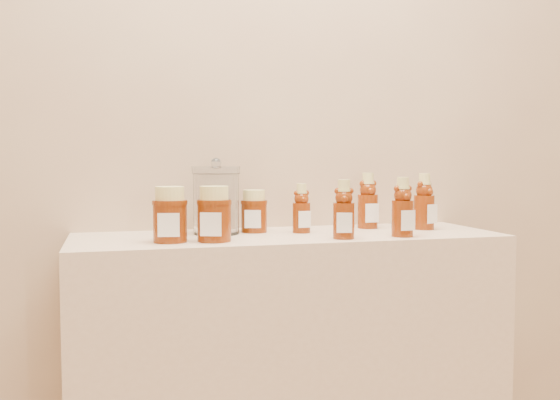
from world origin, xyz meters
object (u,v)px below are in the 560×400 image
object	(u,v)px
display_table	(289,390)
bear_bottle_back_left	(301,205)
bear_bottle_front_left	(344,205)
glass_canister	(216,197)
honey_jar_left	(170,214)

from	to	relation	value
display_table	bear_bottle_back_left	size ratio (longest dim) A/B	7.46
bear_bottle_back_left	bear_bottle_front_left	distance (m)	0.17
bear_bottle_back_left	glass_canister	world-z (taller)	glass_canister
honey_jar_left	glass_canister	world-z (taller)	glass_canister
display_table	glass_canister	distance (m)	0.59
display_table	bear_bottle_front_left	xyz separation A→B (m)	(0.12, -0.13, 0.54)
bear_bottle_back_left	bear_bottle_front_left	size ratio (longest dim) A/B	0.90
display_table	honey_jar_left	world-z (taller)	honey_jar_left
bear_bottle_front_left	glass_canister	world-z (taller)	glass_canister
display_table	honey_jar_left	distance (m)	0.63
display_table	honey_jar_left	size ratio (longest dim) A/B	8.41
bear_bottle_front_left	honey_jar_left	xyz separation A→B (m)	(-0.45, 0.05, -0.02)
display_table	bear_bottle_back_left	xyz separation A→B (m)	(0.05, 0.03, 0.53)
bear_bottle_front_left	honey_jar_left	size ratio (longest dim) A/B	1.25
display_table	bear_bottle_front_left	size ratio (longest dim) A/B	6.71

